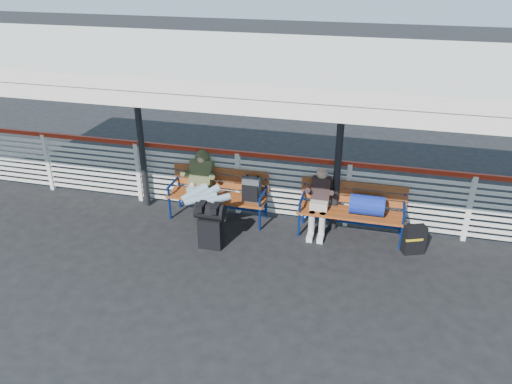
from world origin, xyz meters
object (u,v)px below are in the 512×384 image
(luggage_stack, at_px, (210,224))
(traveler_man, at_px, (203,190))
(bench_left, at_px, (227,190))
(bench_right, at_px, (359,205))
(companion_person, at_px, (319,201))
(suitcase_side, at_px, (414,240))

(luggage_stack, distance_m, traveler_man, 0.78)
(traveler_man, bearing_deg, bench_left, 47.94)
(luggage_stack, distance_m, bench_left, 1.02)
(bench_right, distance_m, companion_person, 0.67)
(bench_left, relative_size, companion_person, 1.57)
(traveler_man, bearing_deg, luggage_stack, -61.74)
(bench_right, bearing_deg, suitcase_side, -18.28)
(companion_person, bearing_deg, luggage_stack, -150.23)
(traveler_man, xyz_separation_m, suitcase_side, (3.60, 0.02, -0.46))
(bench_left, relative_size, bench_right, 1.00)
(luggage_stack, distance_m, bench_right, 2.52)
(companion_person, bearing_deg, bench_right, 2.23)
(luggage_stack, distance_m, companion_person, 1.91)
(companion_person, bearing_deg, suitcase_side, -9.93)
(bench_left, xyz_separation_m, suitcase_side, (3.27, -0.34, -0.34))
(suitcase_side, bearing_deg, luggage_stack, 168.77)
(bench_left, bearing_deg, suitcase_side, -5.98)
(bench_right, relative_size, traveler_man, 1.15)
(bench_right, height_order, traveler_man, traveler_man)
(companion_person, xyz_separation_m, suitcase_side, (1.60, -0.28, -0.36))
(bench_left, relative_size, traveler_man, 1.15)
(traveler_man, relative_size, companion_person, 1.36)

